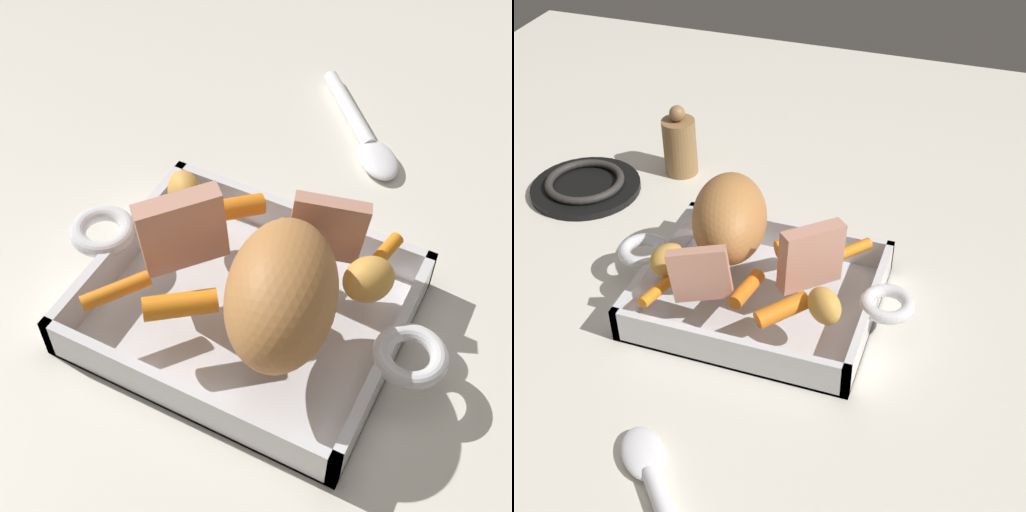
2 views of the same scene
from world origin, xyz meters
The scene contains 15 objects.
ground_plane centered at (0.00, 0.00, 0.00)m, with size 1.69×1.69×0.00m, color silver.
roasting_dish centered at (0.00, 0.00, 0.02)m, with size 0.39×0.25×0.05m.
pork_roast centered at (0.05, -0.03, 0.10)m, with size 0.15×0.10×0.10m, color #B4763F.
roast_slice_thick centered at (0.05, 0.07, 0.09)m, with size 0.01×0.07×0.07m, color tan.
roast_slice_outer centered at (-0.07, 0.00, 0.09)m, with size 0.02×0.08×0.08m, color tan.
baby_carrot_center_left centered at (-0.05, 0.07, 0.06)m, with size 0.02×0.02×0.06m, color orange.
baby_carrot_northeast centered at (0.00, 0.05, 0.06)m, with size 0.02×0.02×0.06m, color orange.
baby_carrot_short centered at (-0.10, -0.07, 0.06)m, with size 0.01×0.01×0.07m, color orange.
baby_carrot_southwest centered at (-0.04, -0.06, 0.06)m, with size 0.02×0.02×0.07m, color orange.
baby_carrot_center_right centered at (0.10, 0.09, 0.06)m, with size 0.01×0.01×0.05m, color orange.
potato_whole centered at (0.10, 0.04, 0.07)m, with size 0.04×0.05×0.04m, color gold.
potato_corner centered at (-0.10, 0.06, 0.07)m, with size 0.05×0.03×0.04m, color gold.
stove_burner_rear centered at (0.35, -0.16, 0.01)m, with size 0.17×0.17×0.02m.
serving_spoon centered at (0.00, 0.30, 0.01)m, with size 0.16×0.17×0.02m.
pepper_mill centered at (0.23, -0.26, 0.05)m, with size 0.05×0.05×0.12m.
Camera 2 is at (-0.24, 0.68, 0.64)m, focal length 51.82 mm.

